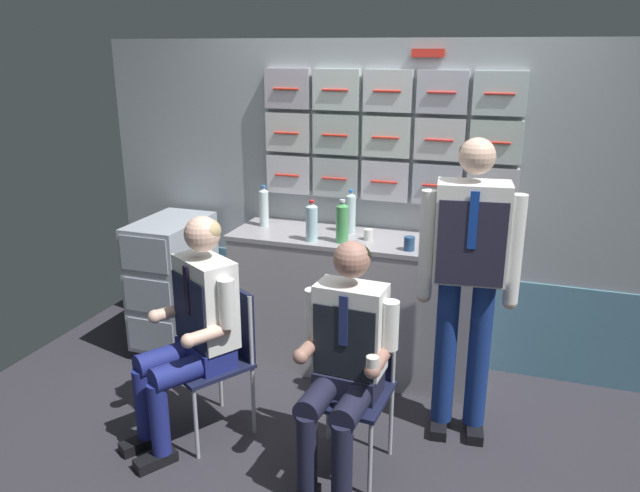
% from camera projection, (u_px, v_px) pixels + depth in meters
% --- Properties ---
extents(ground, '(4.80, 4.80, 0.04)m').
position_uv_depth(ground, '(327.00, 469.00, 3.27)').
color(ground, '#2E2C34').
extents(galley_bulkhead, '(4.20, 0.14, 2.15)m').
position_uv_depth(galley_bulkhead, '(392.00, 204.00, 4.17)').
color(galley_bulkhead, '#969EA4').
rests_on(galley_bulkhead, ground).
extents(galley_counter, '(1.64, 0.53, 0.93)m').
position_uv_depth(galley_counter, '(355.00, 303.00, 4.16)').
color(galley_counter, '#AAA5AC').
rests_on(galley_counter, ground).
extents(service_trolley, '(0.40, 0.65, 0.95)m').
position_uv_depth(service_trolley, '(173.00, 280.00, 4.44)').
color(service_trolley, black).
rests_on(service_trolley, ground).
extents(folding_chair_left, '(0.55, 0.55, 0.84)m').
position_uv_depth(folding_chair_left, '(221.00, 344.00, 3.48)').
color(folding_chair_left, '#A8AAAF').
rests_on(folding_chair_left, ground).
extents(crew_member_left, '(0.61, 0.69, 1.27)m').
position_uv_depth(crew_member_left, '(194.00, 322.00, 3.32)').
color(crew_member_left, black).
rests_on(crew_member_left, ground).
extents(folding_chair_right, '(0.42, 0.42, 0.84)m').
position_uv_depth(folding_chair_right, '(355.00, 370.00, 3.20)').
color(folding_chair_right, '#A8AAAF').
rests_on(folding_chair_right, ground).
extents(crew_member_right, '(0.48, 0.60, 1.23)m').
position_uv_depth(crew_member_right, '(344.00, 356.00, 3.01)').
color(crew_member_right, black).
rests_on(crew_member_right, ground).
extents(crew_member_standing, '(0.53, 0.30, 1.67)m').
position_uv_depth(crew_member_standing, '(469.00, 267.00, 3.28)').
color(crew_member_standing, black).
rests_on(crew_member_standing, ground).
extents(water_bottle_short, '(0.07, 0.07, 0.29)m').
position_uv_depth(water_bottle_short, '(351.00, 212.00, 4.07)').
color(water_bottle_short, silver).
rests_on(water_bottle_short, galley_counter).
extents(water_bottle_blue_cap, '(0.06, 0.06, 0.28)m').
position_uv_depth(water_bottle_blue_cap, '(264.00, 207.00, 4.23)').
color(water_bottle_blue_cap, silver).
rests_on(water_bottle_blue_cap, galley_counter).
extents(water_bottle_clear, '(0.08, 0.08, 0.27)m').
position_uv_depth(water_bottle_clear, '(342.00, 222.00, 3.87)').
color(water_bottle_clear, '#499D57').
rests_on(water_bottle_clear, galley_counter).
extents(sparkling_bottle_green, '(0.08, 0.08, 0.26)m').
position_uv_depth(sparkling_bottle_green, '(312.00, 222.00, 3.90)').
color(sparkling_bottle_green, '#AFDCE5').
rests_on(sparkling_bottle_green, galley_counter).
extents(paper_cup_blue, '(0.06, 0.06, 0.07)m').
position_uv_depth(paper_cup_blue, '(369.00, 234.00, 3.94)').
color(paper_cup_blue, silver).
rests_on(paper_cup_blue, galley_counter).
extents(paper_cup_tan, '(0.07, 0.07, 0.08)m').
position_uv_depth(paper_cup_tan, '(409.00, 243.00, 3.74)').
color(paper_cup_tan, navy).
rests_on(paper_cup_tan, galley_counter).
extents(snack_banana, '(0.17, 0.10, 0.04)m').
position_uv_depth(snack_banana, '(458.00, 244.00, 3.80)').
color(snack_banana, yellow).
rests_on(snack_banana, galley_counter).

